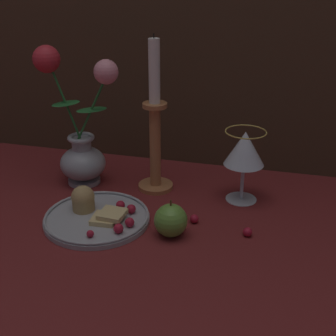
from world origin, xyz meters
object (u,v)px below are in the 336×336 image
object	(u,v)px
vase	(80,138)
plate_with_pastries	(96,214)
apple_beside_vase	(171,220)
candlestick	(155,132)
wine_glass	(244,151)

from	to	relation	value
vase	plate_with_pastries	distance (m)	0.21
vase	apple_beside_vase	xyz separation A→B (m)	(0.26, -0.17, -0.08)
vase	apple_beside_vase	distance (m)	0.33
plate_with_pastries	candlestick	world-z (taller)	candlestick
vase	apple_beside_vase	world-z (taller)	vase
plate_with_pastries	wine_glass	size ratio (longest dim) A/B	1.34
candlestick	apple_beside_vase	world-z (taller)	candlestick
vase	wine_glass	xyz separation A→B (m)	(0.38, 0.01, 0.00)
wine_glass	candlestick	xyz separation A→B (m)	(-0.20, 0.01, 0.02)
vase	candlestick	world-z (taller)	candlestick
plate_with_pastries	apple_beside_vase	bearing A→B (deg)	-5.56
candlestick	apple_beside_vase	size ratio (longest dim) A/B	4.58
wine_glass	apple_beside_vase	xyz separation A→B (m)	(-0.12, -0.18, -0.09)
apple_beside_vase	plate_with_pastries	bearing A→B (deg)	174.44
wine_glass	candlestick	size ratio (longest dim) A/B	0.46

